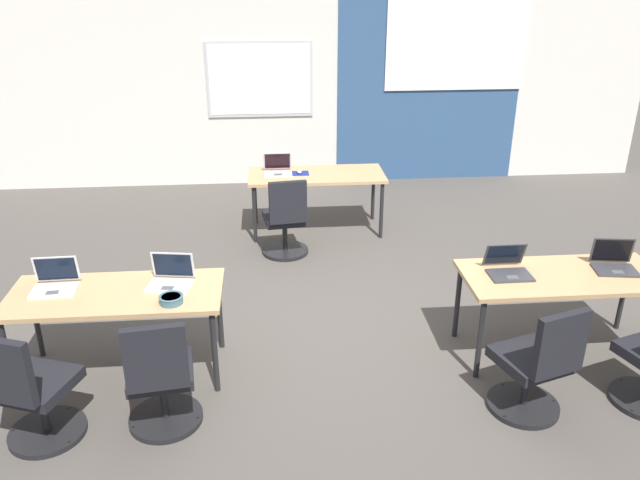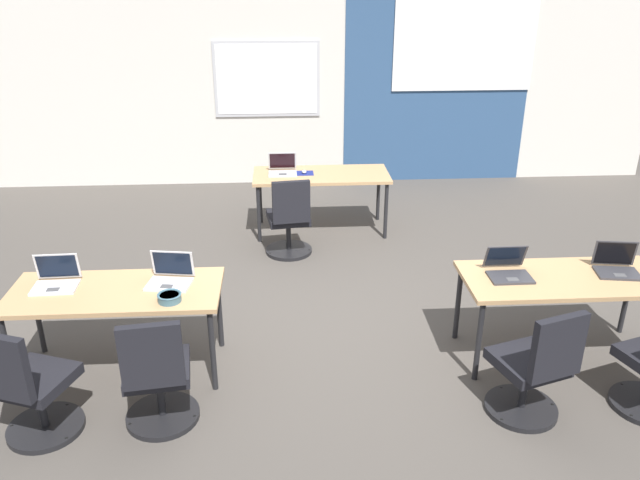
% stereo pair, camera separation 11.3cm
% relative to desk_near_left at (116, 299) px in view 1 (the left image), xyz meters
% --- Properties ---
extents(ground_plane, '(24.00, 24.00, 0.00)m').
position_rel_desk_near_left_xyz_m(ground_plane, '(1.75, 0.60, -0.66)').
color(ground_plane, '#47423D').
extents(back_wall_assembly, '(10.00, 0.27, 2.80)m').
position_rel_desk_near_left_xyz_m(back_wall_assembly, '(1.80, 4.80, 0.75)').
color(back_wall_assembly, silver).
rests_on(back_wall_assembly, ground).
extents(desk_near_left, '(1.60, 0.70, 0.72)m').
position_rel_desk_near_left_xyz_m(desk_near_left, '(0.00, 0.00, 0.00)').
color(desk_near_left, tan).
rests_on(desk_near_left, ground).
extents(desk_near_right, '(1.60, 0.70, 0.72)m').
position_rel_desk_near_left_xyz_m(desk_near_right, '(3.50, 0.00, 0.00)').
color(desk_near_right, tan).
rests_on(desk_near_right, ground).
extents(desk_far_center, '(1.60, 0.70, 0.72)m').
position_rel_desk_near_left_xyz_m(desk_far_center, '(1.75, 2.80, 0.00)').
color(desk_far_center, tan).
rests_on(desk_far_center, ground).
extents(laptop_near_left_end, '(0.34, 0.28, 0.24)m').
position_rel_desk_near_left_xyz_m(laptop_near_left_end, '(-0.46, 0.10, 0.11)').
color(laptop_near_left_end, silver).
rests_on(laptop_near_left_end, desk_near_left).
extents(chair_near_left_end, '(0.57, 0.61, 0.92)m').
position_rel_desk_near_left_xyz_m(chair_near_left_end, '(-0.42, -0.76, -0.28)').
color(chair_near_left_end, black).
rests_on(chair_near_left_end, ground).
extents(laptop_near_right_end, '(0.37, 0.31, 0.24)m').
position_rel_desk_near_left_xyz_m(laptop_near_right_end, '(3.95, 0.06, 0.11)').
color(laptop_near_right_end, '#333338').
rests_on(laptop_near_right_end, desk_near_right).
extents(laptop_near_right_inner, '(0.33, 0.32, 0.22)m').
position_rel_desk_near_left_xyz_m(laptop_near_right_inner, '(3.06, 0.05, 0.11)').
color(laptop_near_right_inner, '#333338').
rests_on(laptop_near_right_inner, desk_near_right).
extents(chair_near_right_inner, '(0.55, 0.61, 0.92)m').
position_rel_desk_near_left_xyz_m(chair_near_right_inner, '(3.01, -0.77, -0.28)').
color(chair_near_right_inner, black).
rests_on(chair_near_right_inner, ground).
extents(laptop_near_left_inner, '(0.37, 0.32, 0.24)m').
position_rel_desk_near_left_xyz_m(laptop_near_left_inner, '(0.41, 0.09, 0.11)').
color(laptop_near_left_inner, silver).
rests_on(laptop_near_left_inner, desk_near_left).
extents(chair_near_left_inner, '(0.52, 0.56, 0.92)m').
position_rel_desk_near_left_xyz_m(chair_near_left_inner, '(0.41, -0.69, -0.28)').
color(chair_near_left_inner, black).
rests_on(chair_near_left_inner, ground).
extents(laptop_far_left, '(0.33, 0.30, 0.23)m').
position_rel_desk_near_left_xyz_m(laptop_far_left, '(1.30, 2.85, 0.11)').
color(laptop_far_left, '#B7B7BC').
rests_on(laptop_far_left, desk_far_center).
extents(mousepad_far_left, '(0.22, 0.19, 0.00)m').
position_rel_desk_near_left_xyz_m(mousepad_far_left, '(1.55, 2.82, 0.06)').
color(mousepad_far_left, navy).
rests_on(mousepad_far_left, desk_far_center).
extents(mouse_far_left, '(0.06, 0.10, 0.03)m').
position_rel_desk_near_left_xyz_m(mouse_far_left, '(1.55, 2.82, 0.08)').
color(mouse_far_left, '#B2B2B7').
rests_on(mouse_far_left, mousepad_far_left).
extents(chair_far_left, '(0.52, 0.56, 0.92)m').
position_rel_desk_near_left_xyz_m(chair_far_left, '(1.35, 2.10, -0.28)').
color(chair_far_left, black).
rests_on(chair_far_left, ground).
extents(snack_bowl, '(0.18, 0.18, 0.06)m').
position_rel_desk_near_left_xyz_m(snack_bowl, '(0.45, -0.20, 0.10)').
color(snack_bowl, '#3D6070').
rests_on(snack_bowl, desk_near_left).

